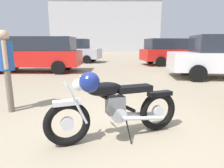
# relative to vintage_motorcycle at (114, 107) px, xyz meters

# --- Properties ---
(ground_plane) EXTENTS (80.00, 80.00, 0.00)m
(ground_plane) POSITION_rel_vintage_motorcycle_xyz_m (0.06, 0.18, -0.49)
(ground_plane) COLOR gray
(vintage_motorcycle) EXTENTS (1.97, 1.01, 1.07)m
(vintage_motorcycle) POSITION_rel_vintage_motorcycle_xyz_m (0.00, 0.00, 0.00)
(vintage_motorcycle) COLOR black
(vintage_motorcycle) RESTS_ON ground_plane
(bystander) EXTENTS (0.30, 0.42, 1.66)m
(bystander) POSITION_rel_vintage_motorcycle_xyz_m (-2.20, 1.16, 0.53)
(bystander) COLOR #706656
(bystander) RESTS_ON ground_plane
(red_hatchback_near) EXTENTS (4.95, 2.62, 1.74)m
(red_hatchback_near) POSITION_rel_vintage_motorcycle_xyz_m (3.97, 10.42, 0.45)
(red_hatchback_near) COLOR black
(red_hatchback_near) RESTS_ON ground_plane
(white_estate_far) EXTENTS (4.11, 2.28, 1.78)m
(white_estate_far) POSITION_rel_vintage_motorcycle_xyz_m (-3.28, 12.17, 0.43)
(white_estate_far) COLOR black
(white_estate_far) RESTS_ON ground_plane
(dark_sedan_left) EXTENTS (4.45, 2.51, 1.67)m
(dark_sedan_left) POSITION_rel_vintage_motorcycle_xyz_m (-6.45, 12.72, 0.34)
(dark_sedan_left) COLOR black
(dark_sedan_left) RESTS_ON ground_plane
(pale_sedan_back) EXTENTS (4.78, 2.14, 1.74)m
(pale_sedan_back) POSITION_rel_vintage_motorcycle_xyz_m (-4.98, 17.00, 0.45)
(pale_sedan_back) COLOR black
(pale_sedan_back) RESTS_ON ground_plane
(silver_sedan_mid) EXTENTS (4.73, 2.03, 1.74)m
(silver_sedan_mid) POSITION_rel_vintage_motorcycle_xyz_m (-4.08, 6.91, 0.45)
(silver_sedan_mid) COLOR black
(silver_sedan_mid) RESTS_ON ground_plane
(industrial_building) EXTENTS (20.40, 9.89, 19.96)m
(industrial_building) POSITION_rel_vintage_motorcycle_xyz_m (-2.21, 36.55, 4.34)
(industrial_building) COLOR #B2B2B7
(industrial_building) RESTS_ON ground_plane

